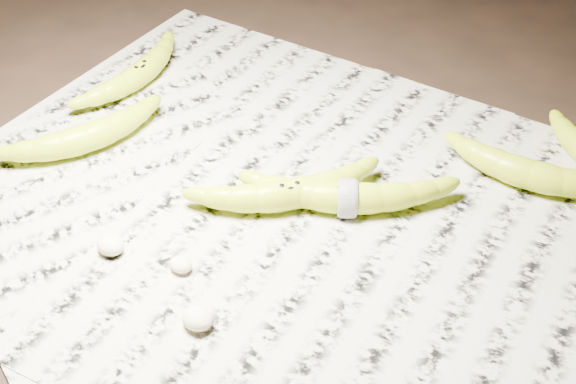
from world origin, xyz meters
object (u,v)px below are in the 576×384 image
Objects in this scene: banana_upper_a at (531,172)px; banana_center at (289,192)px; banana_left_b at (87,135)px; banana_taped at (348,196)px; banana_left_a at (140,71)px.

banana_center is at bearing -146.21° from banana_upper_a.
banana_left_b is 0.86× the size of banana_taped.
banana_upper_a is at bearing -40.63° from banana_left_b.
banana_taped is at bearing -142.39° from banana_upper_a.
banana_taped is at bearing -20.66° from banana_center.
banana_left_b is (0.05, -0.15, 0.00)m from banana_left_a.
banana_left_a is at bearing 113.34° from banana_center.
banana_upper_a is (0.15, 0.16, 0.00)m from banana_taped.
banana_left_a is 0.33m from banana_center.
banana_left_a is 1.00× the size of banana_upper_a.
banana_taped is (0.06, 0.03, 0.00)m from banana_center.
banana_left_b is 0.27m from banana_center.
banana_left_a is at bearing 138.80° from banana_taped.
banana_taped is at bearing -104.21° from banana_left_a.
banana_upper_a is (0.21, 0.19, 0.00)m from banana_center.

